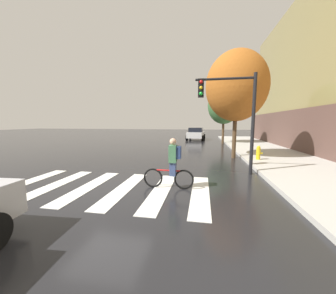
{
  "coord_description": "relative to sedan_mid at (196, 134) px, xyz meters",
  "views": [
    {
      "loc": [
        3.11,
        -5.86,
        2.18
      ],
      "look_at": [
        1.82,
        1.31,
        1.27
      ],
      "focal_mm": 20.63,
      "sensor_mm": 36.0,
      "label": 1
    }
  ],
  "objects": [
    {
      "name": "cyclist",
      "position": [
        -0.13,
        -19.08,
        0.03
      ],
      "size": [
        1.71,
        0.36,
        1.69
      ],
      "color": "black",
      "rests_on": "ground"
    },
    {
      "name": "crosswalk_stripes",
      "position": [
        -2.34,
        -19.4,
        -0.81
      ],
      "size": [
        6.87,
        3.57,
        0.01
      ],
      "color": "silver",
      "rests_on": "ground"
    },
    {
      "name": "sedan_mid",
      "position": [
        0.0,
        0.0,
        0.0
      ],
      "size": [
        2.42,
        4.71,
        1.59
      ],
      "color": "silver",
      "rests_on": "ground"
    },
    {
      "name": "street_tree_mid",
      "position": [
        2.97,
        -4.1,
        3.14
      ],
      "size": [
        3.3,
        3.3,
        5.87
      ],
      "color": "#4C3823",
      "rests_on": "ground"
    },
    {
      "name": "traffic_light_near",
      "position": [
        2.07,
        -16.71,
        2.04
      ],
      "size": [
        2.47,
        0.28,
        4.2
      ],
      "color": "black",
      "rests_on": "ground"
    },
    {
      "name": "fire_hydrant",
      "position": [
        3.93,
        -13.91,
        -0.29
      ],
      "size": [
        0.33,
        0.22,
        0.78
      ],
      "color": "gold",
      "rests_on": "sidewalk"
    },
    {
      "name": "street_tree_near",
      "position": [
        2.78,
        -12.84,
        3.54
      ],
      "size": [
        3.63,
        3.63,
        6.46
      ],
      "color": "#4C3823",
      "rests_on": "ground"
    },
    {
      "name": "ground_plane",
      "position": [
        -2.26,
        -19.4,
        -0.82
      ],
      "size": [
        120.0,
        120.0,
        0.0
      ],
      "primitive_type": "plane",
      "color": "black"
    }
  ]
}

